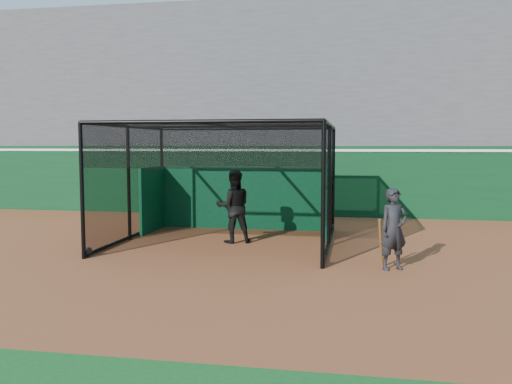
# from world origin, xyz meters

# --- Properties ---
(ground) EXTENTS (120.00, 120.00, 0.00)m
(ground) POSITION_xyz_m (0.00, 0.00, 0.00)
(ground) COLOR brown
(ground) RESTS_ON ground
(outfield_wall) EXTENTS (50.00, 0.50, 2.50)m
(outfield_wall) POSITION_xyz_m (0.00, 8.50, 1.29)
(outfield_wall) COLOR #093417
(outfield_wall) RESTS_ON ground
(grandstand) EXTENTS (50.00, 7.85, 8.95)m
(grandstand) POSITION_xyz_m (0.00, 12.27, 4.48)
(grandstand) COLOR #4C4C4F
(grandstand) RESTS_ON ground
(batting_cage) EXTENTS (5.41, 5.13, 3.03)m
(batting_cage) POSITION_xyz_m (-0.53, 2.70, 1.51)
(batting_cage) COLOR black
(batting_cage) RESTS_ON ground
(batter) EXTENTS (1.12, 1.00, 1.89)m
(batter) POSITION_xyz_m (-0.33, 2.76, 0.94)
(batter) COLOR black
(batter) RESTS_ON ground
(on_deck_player) EXTENTS (0.73, 0.64, 1.67)m
(on_deck_player) POSITION_xyz_m (3.55, 0.33, 0.83)
(on_deck_player) COLOR black
(on_deck_player) RESTS_ON ground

